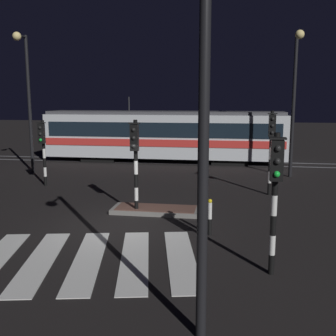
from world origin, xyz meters
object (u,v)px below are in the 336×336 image
(street_lamp_trackside_left, at_px, (26,87))
(street_lamp_trackside_right, at_px, (295,87))
(street_lamp_near_kerb, at_px, (203,79))
(tram, at_px, (164,135))
(traffic_light_corner_far_left, at_px, (43,143))
(traffic_light_median_centre, at_px, (135,153))
(traffic_light_corner_near_right, at_px, (275,183))
(traffic_light_corner_far_right, at_px, (271,140))
(bollard_island_edge, at_px, (210,217))

(street_lamp_trackside_left, height_order, street_lamp_trackside_right, street_lamp_trackside_left)
(street_lamp_near_kerb, relative_size, tram, 0.44)
(traffic_light_corner_far_left, bearing_deg, traffic_light_median_centre, -36.32)
(traffic_light_median_centre, distance_m, traffic_light_corner_near_right, 6.18)
(traffic_light_corner_far_right, relative_size, street_lamp_near_kerb, 0.52)
(bollard_island_edge, bearing_deg, traffic_light_corner_near_right, -58.92)
(street_lamp_trackside_right, xyz_separation_m, street_lamp_near_kerb, (-3.44, -15.29, -0.27))
(street_lamp_trackside_right, relative_size, bollard_island_edge, 6.54)
(traffic_light_corner_far_left, height_order, bollard_island_edge, traffic_light_corner_far_left)
(street_lamp_trackside_right, xyz_separation_m, tram, (-7.36, 4.22, -2.85))
(street_lamp_trackside_right, relative_size, street_lamp_near_kerb, 1.07)
(tram, bearing_deg, street_lamp_trackside_right, -29.82)
(traffic_light_corner_near_right, bearing_deg, street_lamp_trackside_right, 80.69)
(traffic_light_corner_far_right, xyz_separation_m, street_lamp_trackside_left, (-12.53, 3.33, 2.32))
(tram, relative_size, bollard_island_edge, 13.87)
(traffic_light_corner_far_left, height_order, street_lamp_trackside_right, street_lamp_trackside_right)
(traffic_light_corner_near_right, xyz_separation_m, tram, (-5.34, 16.53, -0.43))
(traffic_light_corner_far_right, bearing_deg, bollard_island_edge, -111.62)
(street_lamp_near_kerb, bearing_deg, bollard_island_edge, 91.69)
(street_lamp_trackside_left, relative_size, street_lamp_trackside_right, 1.02)
(traffic_light_corner_far_right, height_order, traffic_light_corner_near_right, traffic_light_corner_far_right)
(traffic_light_corner_far_left, bearing_deg, traffic_light_corner_near_right, -41.02)
(traffic_light_corner_near_right, height_order, tram, tram)
(street_lamp_trackside_left, relative_size, bollard_island_edge, 6.64)
(street_lamp_trackside_right, distance_m, tram, 8.94)
(tram, bearing_deg, traffic_light_median_centre, -85.06)
(street_lamp_near_kerb, xyz_separation_m, tram, (-3.92, 19.50, -2.58))
(traffic_light_corner_far_right, xyz_separation_m, traffic_light_median_centre, (-4.90, -3.69, -0.15))
(street_lamp_near_kerb, bearing_deg, traffic_light_corner_near_right, 64.47)
(street_lamp_near_kerb, bearing_deg, traffic_light_corner_far_right, 79.69)
(street_lamp_near_kerb, xyz_separation_m, bollard_island_edge, (-0.16, 5.60, -3.77))
(traffic_light_corner_far_left, xyz_separation_m, street_lamp_trackside_right, (11.64, 3.95, 2.58))
(traffic_light_corner_far_right, distance_m, tram, 10.30)
(traffic_light_corner_far_right, bearing_deg, street_lamp_trackside_right, 71.25)
(traffic_light_median_centre, xyz_separation_m, traffic_light_corner_near_right, (4.29, -4.45, -0.01))
(traffic_light_corner_far_left, distance_m, traffic_light_median_centre, 6.61)
(street_lamp_trackside_right, distance_m, street_lamp_near_kerb, 15.67)
(street_lamp_near_kerb, distance_m, bollard_island_edge, 6.75)
(traffic_light_corner_far_left, distance_m, bollard_island_edge, 9.98)
(traffic_light_median_centre, height_order, street_lamp_trackside_right, street_lamp_trackside_right)
(street_lamp_near_kerb, bearing_deg, street_lamp_trackside_left, 126.03)
(traffic_light_corner_near_right, distance_m, bollard_island_edge, 3.47)
(street_lamp_trackside_left, distance_m, bollard_island_edge, 14.22)
(traffic_light_corner_near_right, xyz_separation_m, street_lamp_trackside_right, (2.02, 12.32, 2.41))
(bollard_island_edge, bearing_deg, street_lamp_trackside_right, 69.60)
(street_lamp_near_kerb, height_order, tram, street_lamp_near_kerb)
(street_lamp_trackside_left, distance_m, street_lamp_near_kerb, 17.87)
(traffic_light_median_centre, xyz_separation_m, bollard_island_edge, (2.71, -1.83, -1.63))
(street_lamp_trackside_left, relative_size, street_lamp_near_kerb, 1.09)
(traffic_light_median_centre, relative_size, traffic_light_corner_near_right, 1.01)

